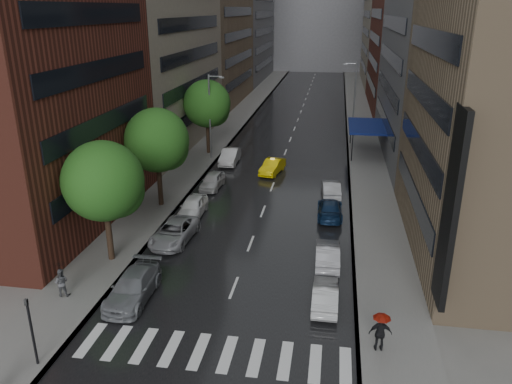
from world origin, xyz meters
TOP-DOWN VIEW (x-y plane):
  - ground at (0.00, 0.00)m, footprint 220.00×220.00m
  - road at (0.00, 50.00)m, footprint 14.00×140.00m
  - sidewalk_left at (-9.00, 50.00)m, footprint 4.00×140.00m
  - sidewalk_right at (9.00, 50.00)m, footprint 4.00×140.00m
  - crosswalk at (0.20, -2.00)m, footprint 13.15×2.80m
  - buildings_left at (-15.00, 58.79)m, footprint 8.00×108.00m
  - buildings_right at (15.00, 56.70)m, footprint 8.05×109.10m
  - building_far at (0.00, 118.00)m, footprint 40.00×14.00m
  - tree_near at (-8.60, 6.09)m, footprint 5.06×5.06m
  - tree_mid at (-8.60, 15.85)m, footprint 5.18×5.18m
  - tree_far at (-8.60, 32.01)m, footprint 5.23×5.23m
  - taxi at (-0.50, 26.04)m, footprint 2.35×4.56m
  - parked_cars_left at (-5.40, 13.66)m, footprint 2.72×31.75m
  - parked_cars_right at (5.40, 12.48)m, footprint 2.08×21.60m
  - ped_black_umbrella at (-9.45, 1.42)m, footprint 0.96×0.98m
  - ped_red_umbrella at (8.08, -0.69)m, footprint 1.13×0.82m
  - traffic_light at (-7.60, -4.20)m, footprint 0.18×0.15m
  - street_lamp_left at (-7.72, 30.00)m, footprint 1.74×0.22m
  - street_lamp_right at (7.72, 45.00)m, footprint 1.74×0.22m
  - awning at (8.98, 35.00)m, footprint 4.00×8.00m

SIDE VIEW (x-z plane):
  - ground at x=0.00m, z-range 0.00..0.00m
  - road at x=0.00m, z-range 0.00..0.01m
  - crosswalk at x=0.20m, z-range 0.01..0.02m
  - sidewalk_left at x=-9.00m, z-range 0.00..0.15m
  - sidewalk_right at x=9.00m, z-range 0.00..0.15m
  - parked_cars_right at x=5.40m, z-range -0.02..1.41m
  - taxi at x=-0.50m, z-range 0.00..1.43m
  - parked_cars_left at x=-5.40m, z-range -0.04..1.53m
  - ped_red_umbrella at x=8.08m, z-range 0.32..2.33m
  - ped_black_umbrella at x=-9.45m, z-range 0.34..2.43m
  - traffic_light at x=-7.60m, z-range 0.50..3.95m
  - awning at x=8.98m, z-range 1.57..4.70m
  - street_lamp_left at x=-7.72m, z-range 0.39..9.39m
  - street_lamp_right at x=7.72m, z-range 0.39..9.39m
  - tree_near at x=-8.60m, z-range 1.49..9.56m
  - tree_mid at x=-8.60m, z-range 1.52..9.78m
  - tree_far at x=-8.60m, z-range 1.53..9.86m
  - buildings_right at x=15.00m, z-range -2.97..33.03m
  - buildings_left at x=-15.00m, z-range -3.01..34.99m
  - building_far at x=0.00m, z-range 0.00..32.00m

